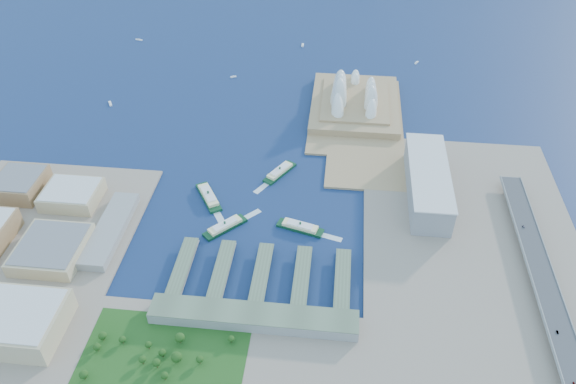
# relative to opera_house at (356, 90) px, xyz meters

# --- Properties ---
(ground) EXTENTS (3000.00, 3000.00, 0.00)m
(ground) POSITION_rel_opera_house_xyz_m (-105.00, -280.00, -32.00)
(ground) COLOR #10234D
(ground) RESTS_ON ground
(west_land) EXTENTS (220.00, 390.00, 3.00)m
(west_land) POSITION_rel_opera_house_xyz_m (-355.00, -385.00, -30.50)
(west_land) COLOR gray
(west_land) RESTS_ON ground
(east_land) EXTENTS (240.00, 500.00, 3.00)m
(east_land) POSITION_rel_opera_house_xyz_m (135.00, -330.00, -30.50)
(east_land) COLOR gray
(east_land) RESTS_ON ground
(peninsula) EXTENTS (135.00, 220.00, 3.00)m
(peninsula) POSITION_rel_opera_house_xyz_m (2.50, -20.00, -30.50)
(peninsula) COLOR #A38359
(peninsula) RESTS_ON ground
(opera_house) EXTENTS (134.00, 180.00, 58.00)m
(opera_house) POSITION_rel_opera_house_xyz_m (0.00, 0.00, 0.00)
(opera_house) COLOR white
(opera_house) RESTS_ON peninsula
(toaster_building) EXTENTS (45.00, 155.00, 35.00)m
(toaster_building) POSITION_rel_opera_house_xyz_m (90.00, -200.00, -11.50)
(toaster_building) COLOR gray
(toaster_building) RESTS_ON east_land
(expressway) EXTENTS (26.00, 340.00, 11.85)m
(expressway) POSITION_rel_opera_house_xyz_m (195.00, -340.00, -23.07)
(expressway) COLOR gray
(expressway) RESTS_ON east_land
(west_buildings) EXTENTS (200.00, 280.00, 27.00)m
(west_buildings) POSITION_rel_opera_house_xyz_m (-355.00, -350.00, -15.50)
(west_buildings) COLOR olive
(west_buildings) RESTS_ON west_land
(ferry_wharves) EXTENTS (184.00, 90.00, 9.30)m
(ferry_wharves) POSITION_rel_opera_house_xyz_m (-91.00, -355.00, -27.35)
(ferry_wharves) COLOR #55654C
(ferry_wharves) RESTS_ON ground
(terminal_building) EXTENTS (200.00, 28.00, 12.00)m
(terminal_building) POSITION_rel_opera_house_xyz_m (-90.00, -415.00, -23.00)
(terminal_building) COLOR gray
(terminal_building) RESTS_ON south_land
(park) EXTENTS (150.00, 110.00, 16.00)m
(park) POSITION_rel_opera_house_xyz_m (-165.00, -470.00, -21.00)
(park) COLOR #194714
(park) RESTS_ON south_land
(ferry_a) EXTENTS (43.00, 57.87, 11.08)m
(ferry_a) POSITION_rel_opera_house_xyz_m (-174.29, -234.58, -26.46)
(ferry_a) COLOR #0E391D
(ferry_a) RESTS_ON ground
(ferry_b) EXTENTS (39.73, 53.56, 10.25)m
(ferry_b) POSITION_rel_opera_house_xyz_m (-93.48, -175.32, -26.88)
(ferry_b) COLOR #0E391D
(ferry_b) RESTS_ON ground
(ferry_c) EXTENTS (47.72, 48.52, 10.26)m
(ferry_c) POSITION_rel_opera_house_xyz_m (-143.63, -285.71, -26.87)
(ferry_c) COLOR #0E391D
(ferry_c) RESTS_ON ground
(ferry_d) EXTENTS (56.07, 27.88, 10.28)m
(ferry_d) POSITION_rel_opera_house_xyz_m (-57.80, -277.35, -26.86)
(ferry_d) COLOR #0E391D
(ferry_d) RESTS_ON ground
(boat_a) EXTENTS (10.36, 14.57, 2.83)m
(boat_a) POSITION_rel_opera_house_xyz_m (-374.32, -27.65, -30.59)
(boat_a) COLOR white
(boat_a) RESTS_ON ground
(boat_b) EXTENTS (10.18, 7.72, 2.63)m
(boat_b) POSITION_rel_opera_house_xyz_m (-201.82, 79.08, -30.68)
(boat_b) COLOR white
(boat_b) RESTS_ON ground
(boat_c) EXTENTS (7.92, 11.01, 2.43)m
(boat_c) POSITION_rel_opera_house_xyz_m (104.77, 165.47, -30.78)
(boat_c) COLOR white
(boat_c) RESTS_ON ground
(boat_d) EXTENTS (14.03, 5.94, 2.31)m
(boat_d) POSITION_rel_opera_house_xyz_m (-403.96, 205.43, -30.84)
(boat_d) COLOR white
(boat_d) RESTS_ON ground
(boat_e) EXTENTS (4.04, 12.48, 3.06)m
(boat_e) POSITION_rel_opera_house_xyz_m (-98.06, 214.28, -30.47)
(boat_e) COLOR white
(boat_e) RESTS_ON ground
(car_a) EXTENTS (1.55, 3.85, 1.31)m
(car_a) POSITION_rel_opera_house_xyz_m (191.00, -460.35, -16.49)
(car_a) COLOR slate
(car_a) RESTS_ON expressway
(car_b) EXTENTS (1.39, 3.98, 1.31)m
(car_b) POSITION_rel_opera_house_xyz_m (191.00, -406.97, -16.49)
(car_b) COLOR slate
(car_b) RESTS_ON expressway
(car_c) EXTENTS (1.92, 4.72, 1.37)m
(car_c) POSITION_rel_opera_house_xyz_m (191.00, -262.97, -16.47)
(car_c) COLOR slate
(car_c) RESTS_ON expressway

